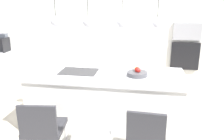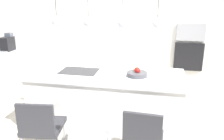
{
  "view_description": "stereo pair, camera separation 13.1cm",
  "coord_description": "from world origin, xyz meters",
  "px_view_note": "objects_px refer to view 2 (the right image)",
  "views": [
    {
      "loc": [
        0.61,
        -3.19,
        2.02
      ],
      "look_at": [
        0.1,
        0.0,
        1.0
      ],
      "focal_mm": 37.18,
      "sensor_mm": 36.0,
      "label": 1
    },
    {
      "loc": [
        0.74,
        -3.16,
        2.02
      ],
      "look_at": [
        0.1,
        0.0,
        1.0
      ],
      "focal_mm": 37.18,
      "sensor_mm": 36.0,
      "label": 2
    }
  ],
  "objects_px": {
    "fruit_bowl": "(137,73)",
    "chair_far": "(143,138)",
    "coffee_machine": "(8,43)",
    "chair_middle": "(89,130)",
    "chair_near": "(41,126)",
    "oven": "(188,57)",
    "microwave": "(191,32)"
  },
  "relations": [
    {
      "from": "fruit_bowl",
      "to": "coffee_machine",
      "type": "height_order",
      "value": "coffee_machine"
    },
    {
      "from": "microwave",
      "to": "chair_middle",
      "type": "bearing_deg",
      "value": -119.36
    },
    {
      "from": "fruit_bowl",
      "to": "chair_far",
      "type": "bearing_deg",
      "value": -78.48
    },
    {
      "from": "fruit_bowl",
      "to": "chair_far",
      "type": "height_order",
      "value": "fruit_bowl"
    },
    {
      "from": "coffee_machine",
      "to": "chair_near",
      "type": "distance_m",
      "value": 2.88
    },
    {
      "from": "chair_middle",
      "to": "chair_far",
      "type": "height_order",
      "value": "chair_middle"
    },
    {
      "from": "chair_near",
      "to": "chair_far",
      "type": "xyz_separation_m",
      "value": [
        1.26,
        0.0,
        -0.01
      ]
    },
    {
      "from": "fruit_bowl",
      "to": "chair_near",
      "type": "xyz_separation_m",
      "value": [
        -1.1,
        -0.79,
        -0.51
      ]
    },
    {
      "from": "coffee_machine",
      "to": "chair_far",
      "type": "bearing_deg",
      "value": -34.19
    },
    {
      "from": "coffee_machine",
      "to": "chair_middle",
      "type": "xyz_separation_m",
      "value": [
        2.48,
        -2.12,
        -0.56
      ]
    },
    {
      "from": "fruit_bowl",
      "to": "oven",
      "type": "distance_m",
      "value": 1.86
    },
    {
      "from": "microwave",
      "to": "chair_near",
      "type": "height_order",
      "value": "microwave"
    },
    {
      "from": "microwave",
      "to": "chair_far",
      "type": "relative_size",
      "value": 0.63
    },
    {
      "from": "oven",
      "to": "chair_near",
      "type": "relative_size",
      "value": 0.66
    },
    {
      "from": "chair_middle",
      "to": "oven",
      "type": "bearing_deg",
      "value": 60.64
    },
    {
      "from": "oven",
      "to": "chair_near",
      "type": "xyz_separation_m",
      "value": [
        -1.98,
        -2.42,
        -0.39
      ]
    },
    {
      "from": "microwave",
      "to": "chair_near",
      "type": "distance_m",
      "value": 3.25
    },
    {
      "from": "microwave",
      "to": "oven",
      "type": "distance_m",
      "value": 0.5
    },
    {
      "from": "oven",
      "to": "fruit_bowl",
      "type": "bearing_deg",
      "value": -118.27
    },
    {
      "from": "fruit_bowl",
      "to": "microwave",
      "type": "bearing_deg",
      "value": 61.73
    },
    {
      "from": "fruit_bowl",
      "to": "chair_near",
      "type": "height_order",
      "value": "fruit_bowl"
    },
    {
      "from": "coffee_machine",
      "to": "chair_near",
      "type": "bearing_deg",
      "value": -48.76
    },
    {
      "from": "coffee_machine",
      "to": "chair_far",
      "type": "relative_size",
      "value": 0.44
    },
    {
      "from": "chair_middle",
      "to": "chair_far",
      "type": "relative_size",
      "value": 1.01
    },
    {
      "from": "coffee_machine",
      "to": "chair_near",
      "type": "relative_size",
      "value": 0.45
    },
    {
      "from": "fruit_bowl",
      "to": "chair_middle",
      "type": "bearing_deg",
      "value": -121.54
    },
    {
      "from": "coffee_machine",
      "to": "chair_middle",
      "type": "distance_m",
      "value": 3.31
    },
    {
      "from": "fruit_bowl",
      "to": "microwave",
      "type": "xyz_separation_m",
      "value": [
        0.88,
        1.63,
        0.38
      ]
    },
    {
      "from": "oven",
      "to": "chair_middle",
      "type": "xyz_separation_m",
      "value": [
        -1.36,
        -2.42,
        -0.38
      ]
    },
    {
      "from": "chair_near",
      "to": "chair_middle",
      "type": "height_order",
      "value": "chair_middle"
    },
    {
      "from": "coffee_machine",
      "to": "microwave",
      "type": "bearing_deg",
      "value": 4.42
    },
    {
      "from": "chair_near",
      "to": "chair_far",
      "type": "bearing_deg",
      "value": 0.09
    }
  ]
}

